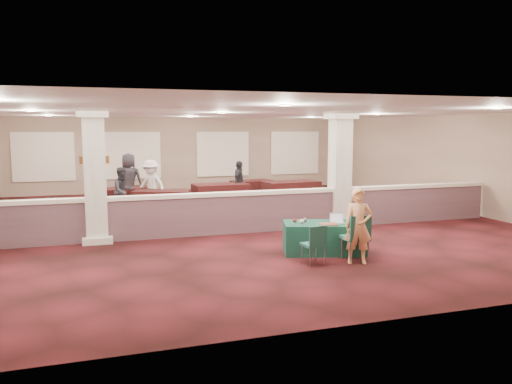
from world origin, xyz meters
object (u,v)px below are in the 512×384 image
object	(u,v)px
far_table_front_left	(44,219)
far_table_front_right	(291,192)
conf_chair_main	(357,234)
attendee_b	(151,185)
attendee_c	(239,182)
far_table_back_left	(127,198)
far_table_front_center	(162,201)
attendee_d	(129,180)
near_table	(324,238)
far_table_back_center	(221,195)
woman	(358,226)
far_table_back_right	(252,188)
attendee_a	(123,191)
conf_chair_side	(315,241)

from	to	relation	value
far_table_front_left	far_table_front_right	xyz separation A→B (m)	(8.22, 2.70, 0.08)
conf_chair_main	attendee_b	xyz separation A→B (m)	(-3.34, 8.02, 0.27)
attendee_c	far_table_back_left	bearing A→B (deg)	122.68
far_table_front_center	attendee_d	bearing A→B (deg)	121.54
far_table_front_center	conf_chair_main	bearing A→B (deg)	-67.49
near_table	far_table_back_center	size ratio (longest dim) A/B	0.91
woman	attendee_b	world-z (taller)	attendee_b
far_table_front_right	attendee_d	xyz separation A→B (m)	(-5.74, 0.93, 0.54)
far_table_front_center	far_table_back_center	bearing A→B (deg)	19.97
attendee_c	far_table_back_center	bearing A→B (deg)	144.02
far_table_front_right	attendee_b	bearing A→B (deg)	180.00
far_table_front_center	far_table_back_left	distance (m)	1.43
far_table_front_center	attendee_d	size ratio (longest dim) A/B	0.96
far_table_front_right	attendee_c	xyz separation A→B (m)	(-1.85, 0.53, 0.38)
attendee_c	far_table_back_right	bearing A→B (deg)	-0.79
far_table_back_left	attendee_a	bearing A→B (deg)	-99.80
far_table_front_left	attendee_a	bearing A→B (deg)	42.55
conf_chair_side	far_table_front_center	xyz separation A→B (m)	(-2.15, 7.37, -0.11)
woman	far_table_back_right	distance (m)	10.35
woman	far_table_back_center	size ratio (longest dim) A/B	0.80
far_table_back_right	attendee_b	distance (m)	4.78
far_table_front_right	attendee_c	size ratio (longest dim) A/B	1.28
conf_chair_side	attendee_b	bearing A→B (deg)	101.11
woman	far_table_front_left	bearing A→B (deg)	158.41
woman	far_table_back_right	xyz separation A→B (m)	(0.93, 10.30, -0.44)
conf_chair_side	attendee_b	distance (m)	8.33
woman	near_table	bearing A→B (deg)	124.42
attendee_c	attendee_d	distance (m)	3.92
conf_chair_main	attendee_c	bearing A→B (deg)	91.41
far_table_front_left	far_table_front_center	bearing A→B (deg)	31.70
far_table_front_left	far_table_front_center	xyz separation A→B (m)	(3.41, 2.10, 0.04)
near_table	far_table_back_right	size ratio (longest dim) A/B	1.08
far_table_back_right	attendee_a	world-z (taller)	attendee_a
far_table_front_right	attendee_a	xyz separation A→B (m)	(-6.04, -0.70, 0.36)
attendee_a	far_table_back_right	bearing A→B (deg)	-2.59
far_table_back_left	attendee_c	xyz separation A→B (m)	(4.00, 0.15, 0.41)
attendee_d	attendee_b	bearing A→B (deg)	144.89
attendee_a	far_table_back_left	bearing A→B (deg)	48.65
far_table_back_center	far_table_back_right	xyz separation A→B (m)	(1.77, 1.97, -0.06)
attendee_a	conf_chair_side	bearing A→B (deg)	-96.65
far_table_back_left	attendee_d	world-z (taller)	attendee_d
far_table_back_center	attendee_c	bearing A→B (deg)	23.42
conf_chair_side	attendee_d	bearing A→B (deg)	103.36
woman	far_table_front_left	xyz separation A→B (m)	(-6.44, 5.42, -0.45)
woman	far_table_back_center	bearing A→B (deg)	114.30
far_table_front_left	attendee_d	xyz separation A→B (m)	(2.47, 3.63, 0.62)
attendee_b	woman	bearing A→B (deg)	-25.48
far_table_front_left	attendee_a	size ratio (longest dim) A/B	1.05
conf_chair_side	attendee_c	world-z (taller)	attendee_c
conf_chair_main	far_table_back_right	size ratio (longest dim) A/B	0.61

